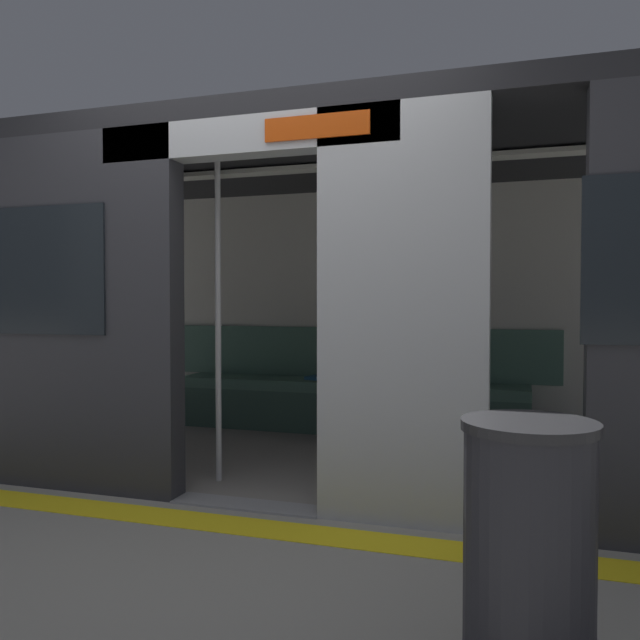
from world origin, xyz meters
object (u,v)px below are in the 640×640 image
person_seated (358,356)px  grab_pole_door (218,314)px  trash_bin (528,553)px  bench_seat (345,393)px  handbag (408,373)px  book (318,377)px  grab_pole_far (335,315)px  train_car (304,255)px

person_seated → grab_pole_door: 1.71m
grab_pole_door → trash_bin: bearing=138.1°
bench_seat → handbag: bearing=-174.6°
book → grab_pole_door: bearing=102.8°
book → handbag: bearing=-166.1°
grab_pole_door → book: bearing=-93.3°
person_seated → grab_pole_far: size_ratio=0.56×
train_car → book: bearing=-77.9°
person_seated → bench_seat: bearing=-22.5°
grab_pole_door → train_car: bearing=-114.3°
bench_seat → handbag: 0.57m
bench_seat → grab_pole_door: 1.83m
grab_pole_door → trash_bin: (-1.83, 1.64, -0.66)m
train_car → grab_pole_door: train_car is taller
book → train_car: bearing=118.2°
book → grab_pole_door: grab_pole_door is taller
train_car → book: 1.45m
train_car → person_seated: train_car is taller
grab_pole_door → grab_pole_far: size_ratio=1.00×
bench_seat → grab_pole_far: grab_pole_far is taller
train_car → trash_bin: bearing=122.7°
bench_seat → person_seated: person_seated is taller
bench_seat → grab_pole_far: bearing=103.1°
grab_pole_door → person_seated: bearing=-107.2°
bench_seat → handbag: (-0.53, -0.05, 0.19)m
person_seated → grab_pole_door: size_ratio=0.56×
person_seated → trash_bin: 3.51m
person_seated → book: person_seated is taller
book → trash_bin: trash_bin is taller
train_car → handbag: size_ratio=24.62×
train_car → trash_bin: train_car is taller
person_seated → book: (0.40, -0.13, -0.21)m
train_car → grab_pole_far: size_ratio=3.05×
trash_bin → book: bearing=-62.8°
train_car → handbag: train_car is taller
person_seated → grab_pole_door: bearing=72.8°
bench_seat → person_seated: 0.35m
bench_seat → train_car: bearing=87.0°
bench_seat → book: bearing=-16.8°
handbag → grab_pole_far: grab_pole_far is taller
bench_seat → grab_pole_door: grab_pole_door is taller
train_car → person_seated: (-0.18, -0.89, -0.79)m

